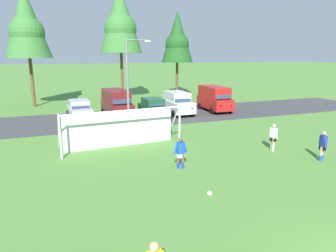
% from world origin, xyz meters
% --- Properties ---
extents(ground_plane, '(400.00, 400.00, 0.00)m').
position_xyz_m(ground_plane, '(0.00, 15.00, 0.00)').
color(ground_plane, '#518438').
extents(parking_lot_strip, '(52.00, 8.40, 0.01)m').
position_xyz_m(parking_lot_strip, '(0.00, 22.80, 0.00)').
color(parking_lot_strip, '#3D3D3F').
rests_on(parking_lot_strip, ground).
extents(soccer_ball, '(0.22, 0.22, 0.22)m').
position_xyz_m(soccer_ball, '(-1.68, 6.06, 0.11)').
color(soccer_ball, white).
rests_on(soccer_ball, ground).
extents(soccer_goal, '(7.53, 2.43, 2.57)m').
position_xyz_m(soccer_goal, '(-3.65, 13.99, 1.29)').
color(soccer_goal, white).
rests_on(soccer_goal, ground).
extents(player_striker_near, '(0.28, 0.74, 1.64)m').
position_xyz_m(player_striker_near, '(4.78, 10.11, 0.82)').
color(player_striker_near, beige).
rests_on(player_striker_near, ground).
extents(player_midfield_center, '(0.75, 0.29, 1.64)m').
position_xyz_m(player_midfield_center, '(-1.61, 9.33, 0.82)').
color(player_midfield_center, brown).
rests_on(player_midfield_center, ground).
extents(player_defender_far, '(0.40, 0.71, 1.64)m').
position_xyz_m(player_defender_far, '(6.13, 7.73, 0.82)').
color(player_defender_far, tan).
rests_on(player_defender_far, ground).
extents(parked_car_slot_far_left, '(2.21, 4.29, 1.72)m').
position_xyz_m(parked_car_slot_far_left, '(-5.42, 23.78, 0.88)').
color(parked_car_slot_far_left, '#B2B2BC').
rests_on(parked_car_slot_far_left, ground).
extents(parked_car_slot_left, '(2.44, 4.92, 2.52)m').
position_xyz_m(parked_car_slot_left, '(-2.09, 23.56, 1.34)').
color(parked_car_slot_left, maroon).
rests_on(parked_car_slot_left, ground).
extents(parked_car_slot_center_left, '(2.22, 4.30, 1.72)m').
position_xyz_m(parked_car_slot_center_left, '(1.17, 22.50, 0.88)').
color(parked_car_slot_center_left, '#194C2D').
rests_on(parked_car_slot_center_left, ground).
extents(parked_car_slot_center, '(2.15, 4.61, 2.16)m').
position_xyz_m(parked_car_slot_center, '(3.77, 22.96, 1.11)').
color(parked_car_slot_center, silver).
rests_on(parked_car_slot_center, ground).
extents(parked_car_slot_center_right, '(2.38, 4.89, 2.52)m').
position_xyz_m(parked_car_slot_center_right, '(8.00, 23.14, 1.34)').
color(parked_car_slot_center_right, red).
rests_on(parked_car_slot_center_right, ground).
extents(tree_left_edge, '(4.80, 4.80, 12.81)m').
position_xyz_m(tree_left_edge, '(-9.67, 32.60, 8.82)').
color(tree_left_edge, brown).
rests_on(tree_left_edge, ground).
extents(tree_mid_left, '(5.32, 5.32, 14.18)m').
position_xyz_m(tree_mid_left, '(0.84, 34.63, 9.76)').
color(tree_mid_left, brown).
rests_on(tree_mid_left, ground).
extents(tree_center_back, '(4.24, 4.24, 11.30)m').
position_xyz_m(tree_center_back, '(8.38, 34.36, 7.77)').
color(tree_center_back, brown).
rests_on(tree_center_back, ground).
extents(street_lamp, '(2.00, 0.32, 6.82)m').
position_xyz_m(street_lamp, '(-2.01, 18.17, 3.54)').
color(street_lamp, slate).
rests_on(street_lamp, ground).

